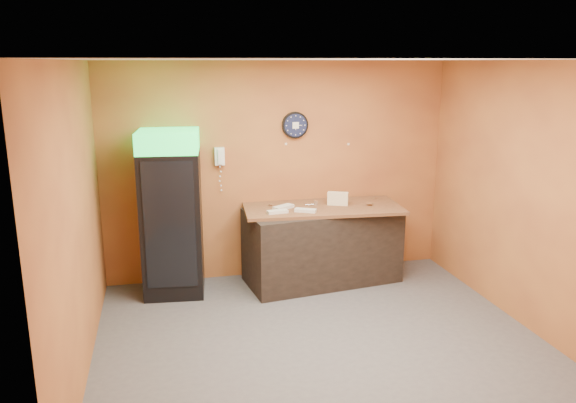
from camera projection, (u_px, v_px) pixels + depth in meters
name	position (u px, v px, depth m)	size (l,w,h in m)	color
floor	(320.00, 340.00, 5.76)	(4.50, 4.50, 0.00)	#47474C
back_wall	(278.00, 171.00, 7.31)	(4.50, 0.02, 2.80)	#BB7134
left_wall	(76.00, 224.00, 4.93)	(0.02, 4.00, 2.80)	#BB7134
right_wall	(527.00, 197.00, 5.92)	(0.02, 4.00, 2.80)	#BB7134
ceiling	(324.00, 60.00, 5.08)	(4.50, 4.00, 0.02)	white
beverage_cooler	(173.00, 216.00, 6.73)	(0.77, 0.78, 2.01)	black
prep_counter	(322.00, 245.00, 7.23)	(1.92, 0.86, 0.96)	black
wall_clock	(295.00, 125.00, 7.19)	(0.34, 0.06, 0.34)	black
wall_phone	(220.00, 156.00, 7.04)	(0.12, 0.11, 0.22)	white
butcher_paper	(323.00, 208.00, 7.11)	(1.98, 0.90, 0.04)	brown
sub_roll_stack	(338.00, 199.00, 7.15)	(0.28, 0.19, 0.17)	beige
wrapped_sandwich_left	(277.00, 212.00, 6.78)	(0.25, 0.10, 0.04)	silver
wrapped_sandwich_mid	(305.00, 210.00, 6.84)	(0.26, 0.10, 0.04)	silver
wrapped_sandwich_right	(283.00, 207.00, 6.98)	(0.28, 0.11, 0.04)	silver
kitchen_tool	(316.00, 203.00, 7.16)	(0.06, 0.06, 0.06)	silver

